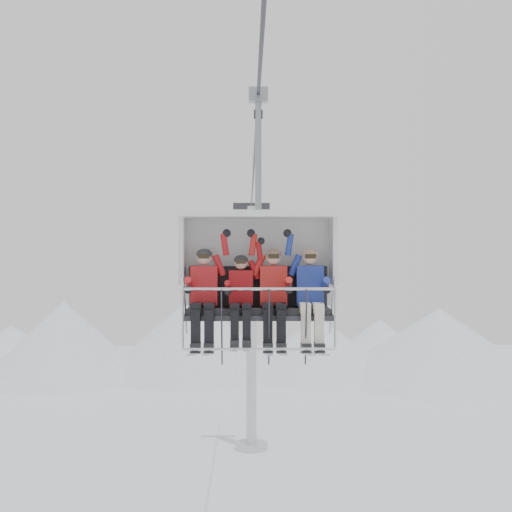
{
  "coord_description": "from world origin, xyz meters",
  "views": [
    {
      "loc": [
        -0.15,
        -13.06,
        10.88
      ],
      "look_at": [
        0.0,
        0.0,
        10.77
      ],
      "focal_mm": 45.0,
      "sensor_mm": 36.0,
      "label": 1
    }
  ],
  "objects_px": {
    "skier_far_left": "(204,294)",
    "skier_far_right": "(310,294)",
    "chairlift_carrier": "(258,263)",
    "skier_center_right": "(274,294)",
    "lift_tower_right": "(251,343)",
    "skier_center_left": "(241,297)"
  },
  "relations": [
    {
      "from": "skier_far_left",
      "to": "skier_far_right",
      "type": "distance_m",
      "value": 1.63
    },
    {
      "from": "chairlift_carrier",
      "to": "skier_center_right",
      "type": "bearing_deg",
      "value": -52.54
    },
    {
      "from": "lift_tower_right",
      "to": "skier_center_right",
      "type": "height_order",
      "value": "lift_tower_right"
    },
    {
      "from": "chairlift_carrier",
      "to": "skier_far_right",
      "type": "height_order",
      "value": "chairlift_carrier"
    },
    {
      "from": "skier_center_left",
      "to": "skier_far_right",
      "type": "relative_size",
      "value": 1.0
    },
    {
      "from": "skier_center_left",
      "to": "skier_center_right",
      "type": "bearing_deg",
      "value": 1.47
    },
    {
      "from": "lift_tower_right",
      "to": "skier_center_left",
      "type": "height_order",
      "value": "lift_tower_right"
    },
    {
      "from": "chairlift_carrier",
      "to": "skier_center_right",
      "type": "height_order",
      "value": "chairlift_carrier"
    },
    {
      "from": "skier_far_left",
      "to": "skier_center_left",
      "type": "xyz_separation_m",
      "value": [
        0.57,
        -0.01,
        -0.04
      ]
    },
    {
      "from": "skier_center_right",
      "to": "chairlift_carrier",
      "type": "bearing_deg",
      "value": 127.46
    },
    {
      "from": "lift_tower_right",
      "to": "skier_center_right",
      "type": "bearing_deg",
      "value": -89.47
    },
    {
      "from": "lift_tower_right",
      "to": "skier_far_right",
      "type": "xyz_separation_m",
      "value": [
        0.8,
        -25.26,
        4.44
      ]
    },
    {
      "from": "skier_far_right",
      "to": "chairlift_carrier",
      "type": "bearing_deg",
      "value": 159.12
    },
    {
      "from": "skier_center_left",
      "to": "lift_tower_right",
      "type": "bearing_deg",
      "value": 89.39
    },
    {
      "from": "skier_far_right",
      "to": "skier_far_left",
      "type": "bearing_deg",
      "value": 180.0
    },
    {
      "from": "lift_tower_right",
      "to": "skier_far_right",
      "type": "height_order",
      "value": "lift_tower_right"
    },
    {
      "from": "skier_center_right",
      "to": "lift_tower_right",
      "type": "bearing_deg",
      "value": 90.53
    },
    {
      "from": "lift_tower_right",
      "to": "skier_far_left",
      "type": "bearing_deg",
      "value": -91.89
    },
    {
      "from": "skier_far_left",
      "to": "skier_center_right",
      "type": "xyz_separation_m",
      "value": [
        1.07,
        0.0,
        0.0
      ]
    },
    {
      "from": "chairlift_carrier",
      "to": "skier_far_left",
      "type": "xyz_separation_m",
      "value": [
        -0.84,
        -0.3,
        -0.47
      ]
    },
    {
      "from": "chairlift_carrier",
      "to": "skier_center_right",
      "type": "xyz_separation_m",
      "value": [
        0.23,
        -0.3,
        -0.47
      ]
    },
    {
      "from": "skier_far_right",
      "to": "skier_center_left",
      "type": "bearing_deg",
      "value": -179.31
    }
  ]
}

